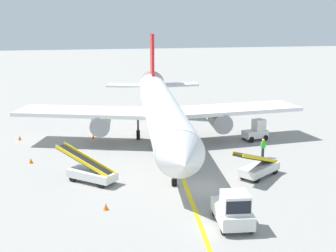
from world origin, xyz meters
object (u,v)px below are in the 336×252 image
Objects in this scene: safety_cone_nose_left at (106,206)px; safety_cone_wingtip_left at (31,161)px; pushback_tug at (233,210)px; safety_cone_nose_right at (93,137)px; safety_cone_tail_area at (20,138)px; belt_loader_forward_hold at (91,172)px; belt_loader_aft_hold at (258,167)px; baggage_tug_near_wing at (256,131)px; airliner at (161,109)px; ground_crew_marshaller at (263,147)px.

safety_cone_wingtip_left is at bearing 115.88° from safety_cone_nose_left.
safety_cone_nose_right is at bearing 107.56° from pushback_tug.
safety_cone_nose_left is 20.47m from safety_cone_tail_area.
safety_cone_nose_right is at bearing 85.96° from belt_loader_forward_hold.
baggage_tug_near_wing is at bearing 68.16° from belt_loader_aft_hold.
airliner is 7.72m from safety_cone_nose_right.
belt_loader_aft_hold is 10.90× the size of safety_cone_tail_area.
airliner is 80.30× the size of safety_cone_wingtip_left.
belt_loader_aft_hold is at bearing -50.19° from safety_cone_nose_right.
safety_cone_tail_area is at bearing 114.81° from belt_loader_forward_hold.
safety_cone_nose_left is (-6.67, -15.26, -3.20)m from airliner.
baggage_tug_near_wing is 5.96× the size of safety_cone_wingtip_left.
belt_loader_forward_hold is 10.30× the size of safety_cone_tail_area.
safety_cone_tail_area is (-1.65, 8.09, 0.00)m from safety_cone_wingtip_left.
baggage_tug_near_wing reaches higher than safety_cone_wingtip_left.
belt_loader_forward_hold reaches higher than pushback_tug.
pushback_tug is 27.15m from safety_cone_tail_area.
pushback_tug reaches higher than ground_crew_marshaller.
belt_loader_forward_hold is at bearing 130.11° from pushback_tug.
airliner is 10.58m from ground_crew_marshaller.
safety_cone_nose_right is 8.93m from safety_cone_wingtip_left.
baggage_tug_near_wing is 23.79m from safety_cone_tail_area.
baggage_tug_near_wing is 21.56m from safety_cone_nose_left.
safety_cone_nose_left is at bearing -69.87° from safety_cone_tail_area.
belt_loader_forward_hold reaches higher than safety_cone_tail_area.
safety_cone_tail_area is at bearing 153.63° from ground_crew_marshaller.
safety_cone_tail_area is at bearing 121.61° from pushback_tug.
safety_cone_nose_right is at bearing 89.28° from safety_cone_nose_left.
safety_cone_nose_left is at bearing 151.52° from pushback_tug.
safety_cone_wingtip_left is (-5.40, 11.13, 0.00)m from safety_cone_nose_left.
safety_cone_nose_left is (-16.20, -14.20, -0.71)m from baggage_tug_near_wing.
belt_loader_aft_hold is at bearing 57.83° from pushback_tug.
pushback_tug is 8.62× the size of safety_cone_nose_right.
pushback_tug is at bearing -116.50° from baggage_tug_near_wing.
belt_loader_aft_hold is at bearing -22.58° from safety_cone_wingtip_left.
belt_loader_forward_hold is 10.30× the size of safety_cone_nose_right.
safety_cone_tail_area is at bearing 101.51° from safety_cone_wingtip_left.
safety_cone_nose_left is (-12.06, -3.87, -0.56)m from belt_loader_aft_hold.
belt_loader_aft_hold reaches higher than ground_crew_marshaller.
safety_cone_nose_right is (-6.44, 2.81, -3.20)m from airliner.
ground_crew_marshaller is 17.13m from safety_cone_nose_right.
belt_loader_forward_hold is 7.44m from safety_cone_wingtip_left.
belt_loader_aft_hold reaches higher than baggage_tug_near_wing.
airliner reaches higher than safety_cone_nose_left.
ground_crew_marshaller is (7.28, 12.45, -0.08)m from pushback_tug.
safety_cone_tail_area is (-6.38, 13.80, -0.56)m from belt_loader_forward_hold.
pushback_tug is at bearing -28.48° from safety_cone_nose_left.
belt_loader_aft_hold is (-4.14, -10.33, -0.15)m from baggage_tug_near_wing.
pushback_tug is 14.42m from ground_crew_marshaller.
belt_loader_forward_hold reaches higher than safety_cone_nose_left.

